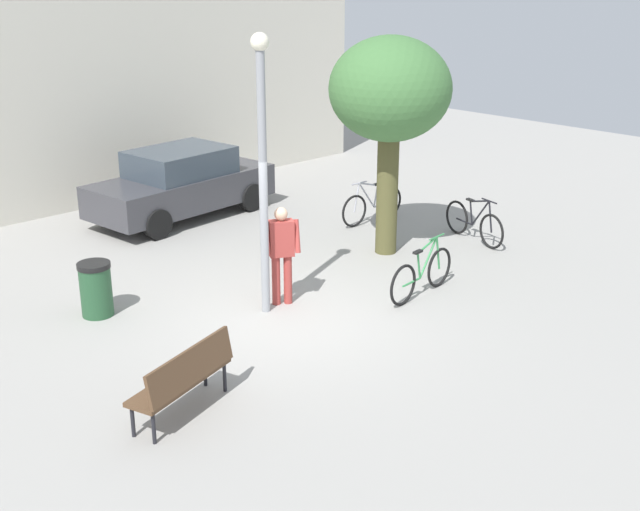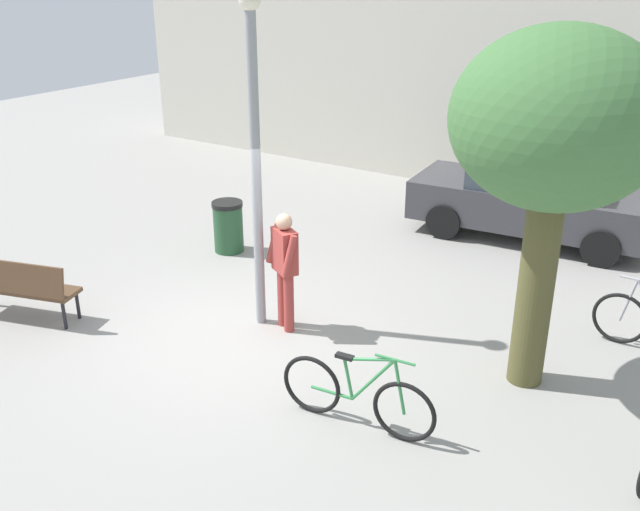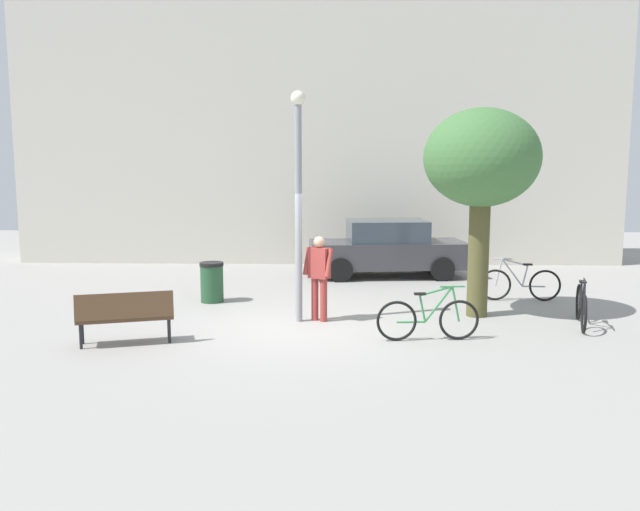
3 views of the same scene
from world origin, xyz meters
name	(u,v)px [view 2 (image 2 of 3)]	position (x,y,z in m)	size (l,w,h in m)	color
ground_plane	(247,336)	(0.00, 0.00, 0.00)	(36.00, 36.00, 0.00)	gray
lamppost	(255,142)	(-0.10, 0.45, 2.57)	(0.28, 0.28, 4.42)	gray
person_by_lamppost	(285,264)	(0.30, 0.49, 0.97)	(0.63, 0.49, 1.67)	#9E3833
park_bench	(19,284)	(-2.94, -1.34, 0.55)	(1.67, 0.92, 0.92)	#513823
plaza_tree	(557,126)	(3.49, 1.02, 3.11)	(2.28, 2.28, 4.16)	#4D4B28
bicycle_green	(357,396)	(2.25, -0.89, 0.38)	(1.81, 0.22, 0.97)	black
parked_car_charcoal	(532,196)	(1.99, 5.75, 0.77)	(4.33, 2.11, 1.55)	#38383D
trash_bin	(228,226)	(-2.16, 2.21, 0.45)	(0.53, 0.53, 0.89)	#234C2D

